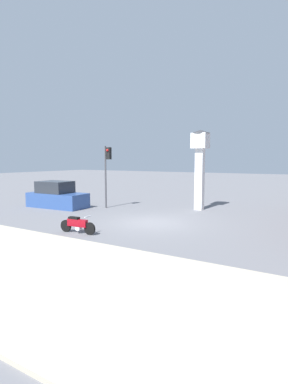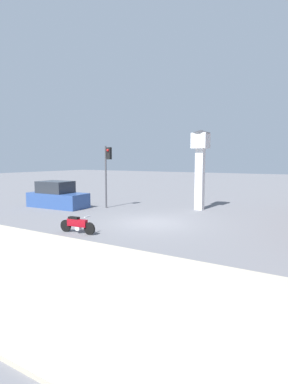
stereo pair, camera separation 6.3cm
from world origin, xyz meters
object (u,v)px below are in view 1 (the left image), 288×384
Objects in this scene: parked_car at (57,196)px; traffic_light at (107,165)px; motorcycle at (77,225)px; clock_tower at (200,158)px.

traffic_light is at bearing 22.86° from parked_car.
traffic_light is 4.13m from parked_car.
motorcycle is 7.97m from parked_car.
motorcycle is 0.44× the size of traffic_light.
traffic_light is 0.98× the size of parked_car.
motorcycle is 9.63m from clock_tower.
traffic_light reaches higher than motorcycle.
clock_tower is at bearing 69.37° from motorcycle.
clock_tower is 1.20× the size of parked_car.
parked_car is at bearing 137.93° from motorcycle.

